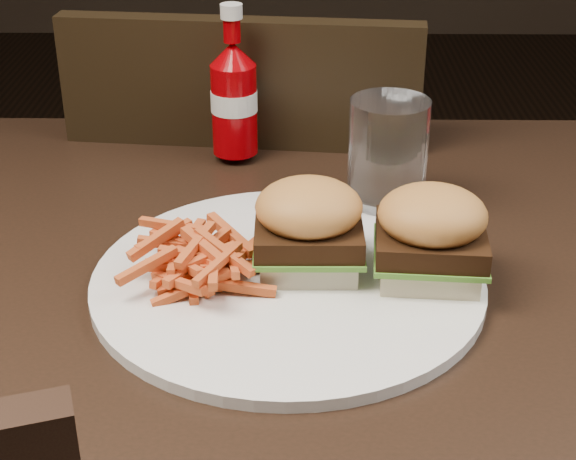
{
  "coord_description": "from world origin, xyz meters",
  "views": [
    {
      "loc": [
        -0.03,
        -0.66,
        1.16
      ],
      "look_at": [
        -0.04,
        0.01,
        0.8
      ],
      "focal_mm": 55.0,
      "sensor_mm": 36.0,
      "label": 1
    }
  ],
  "objects_px": {
    "dining_table": "(335,304)",
    "plate": "(288,281)",
    "ketchup_bottle": "(234,109)",
    "chair_far": "(267,285)",
    "tumbler": "(387,160)"
  },
  "relations": [
    {
      "from": "dining_table",
      "to": "plate",
      "type": "height_order",
      "value": "plate"
    },
    {
      "from": "plate",
      "to": "ketchup_bottle",
      "type": "height_order",
      "value": "ketchup_bottle"
    },
    {
      "from": "chair_far",
      "to": "tumbler",
      "type": "height_order",
      "value": "tumbler"
    },
    {
      "from": "chair_far",
      "to": "tumbler",
      "type": "bearing_deg",
      "value": 116.03
    },
    {
      "from": "ketchup_bottle",
      "to": "tumbler",
      "type": "bearing_deg",
      "value": -38.36
    },
    {
      "from": "chair_far",
      "to": "tumbler",
      "type": "xyz_separation_m",
      "value": [
        0.14,
        -0.37,
        0.38
      ]
    },
    {
      "from": "dining_table",
      "to": "plate",
      "type": "distance_m",
      "value": 0.05
    },
    {
      "from": "chair_far",
      "to": "dining_table",
      "type": "bearing_deg",
      "value": 104.63
    },
    {
      "from": "plate",
      "to": "ketchup_bottle",
      "type": "relative_size",
      "value": 3.33
    },
    {
      "from": "dining_table",
      "to": "chair_far",
      "type": "height_order",
      "value": "dining_table"
    },
    {
      "from": "chair_far",
      "to": "plate",
      "type": "bearing_deg",
      "value": 100.06
    },
    {
      "from": "dining_table",
      "to": "tumbler",
      "type": "relative_size",
      "value": 9.75
    },
    {
      "from": "chair_far",
      "to": "ketchup_bottle",
      "type": "distance_m",
      "value": 0.45
    },
    {
      "from": "dining_table",
      "to": "ketchup_bottle",
      "type": "xyz_separation_m",
      "value": [
        -0.1,
        0.27,
        0.08
      ]
    },
    {
      "from": "dining_table",
      "to": "chair_far",
      "type": "distance_m",
      "value": 0.6
    }
  ]
}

